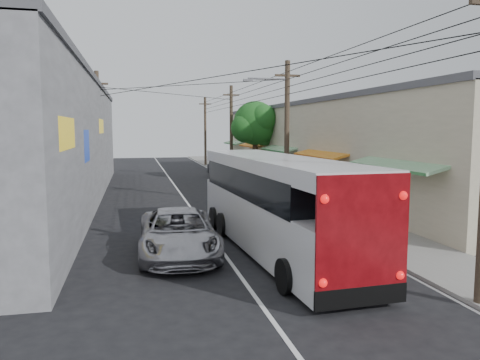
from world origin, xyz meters
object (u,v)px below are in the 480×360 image
object	(u,v)px
parked_car_mid	(237,179)
pedestrian_far	(328,189)
coach_bus	(275,203)
jeepney	(178,233)
parked_car_far	(221,169)
pedestrian_near	(314,200)
parked_suv	(255,189)

from	to	relation	value
parked_car_mid	pedestrian_far	size ratio (longest dim) A/B	2.21
pedestrian_far	parked_car_mid	bearing A→B (deg)	-53.09
coach_bus	jeepney	xyz separation A→B (m)	(-3.37, 0.23, -0.96)
parked_car_far	pedestrian_far	size ratio (longest dim) A/B	2.56
parked_car_mid	pedestrian_far	xyz separation A→B (m)	(3.19, -9.21, 0.33)
parked_car_mid	pedestrian_near	distance (m)	12.52
parked_car_far	pedestrian_near	xyz separation A→B (m)	(0.87, -19.87, 0.17)
parked_car_mid	pedestrian_far	world-z (taller)	pedestrian_far
jeepney	parked_car_far	bearing A→B (deg)	78.41
pedestrian_near	pedestrian_far	distance (m)	3.90
jeepney	parked_car_far	world-z (taller)	jeepney
pedestrian_far	pedestrian_near	bearing A→B (deg)	74.69
parked_suv	pedestrian_near	bearing A→B (deg)	-64.79
parked_suv	pedestrian_near	xyz separation A→B (m)	(1.67, -5.01, 0.04)
coach_bus	parked_car_mid	distance (m)	18.18
parked_suv	parked_car_mid	size ratio (longest dim) A/B	1.54
parked_suv	pedestrian_far	xyz separation A→B (m)	(3.80, -1.75, 0.13)
parked_car_mid	pedestrian_far	distance (m)	9.75
jeepney	parked_suv	xyz separation A→B (m)	(5.37, 10.27, 0.07)
coach_bus	parked_car_mid	world-z (taller)	coach_bus
coach_bus	pedestrian_far	size ratio (longest dim) A/B	6.82
coach_bus	pedestrian_near	size ratio (longest dim) A/B	7.60
parked_car_mid	parked_car_far	distance (m)	7.40
pedestrian_far	jeepney	bearing A→B (deg)	60.75
parked_car_far	pedestrian_far	world-z (taller)	pedestrian_far
coach_bus	pedestrian_far	xyz separation A→B (m)	(5.80, 8.75, -0.76)
parked_suv	parked_car_mid	bearing A→B (deg)	92.05
pedestrian_near	jeepney	bearing A→B (deg)	18.74
parked_suv	jeepney	bearing A→B (deg)	-110.84
parked_car_mid	pedestrian_near	size ratio (longest dim) A/B	2.47
coach_bus	jeepney	world-z (taller)	coach_bus
jeepney	parked_car_far	xyz separation A→B (m)	(6.17, 25.13, -0.05)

